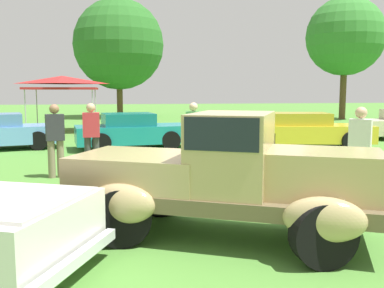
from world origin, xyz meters
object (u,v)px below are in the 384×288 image
(feature_pickup_truck, at_px, (226,175))
(spectator_between_cars, at_px, (55,138))
(show_car_teal, at_px, (132,131))
(spectator_far_side, at_px, (92,135))
(canopy_tent_left_field, at_px, (62,82))
(spectator_by_row, at_px, (193,132))
(spectator_near_truck, at_px, (360,148))
(show_car_yellow, at_px, (303,130))

(feature_pickup_truck, height_order, spectator_between_cars, feature_pickup_truck)
(show_car_teal, distance_m, spectator_far_side, 4.38)
(feature_pickup_truck, height_order, canopy_tent_left_field, canopy_tent_left_field)
(spectator_by_row, xyz_separation_m, canopy_tent_left_field, (-4.50, 10.93, 1.51))
(show_car_teal, distance_m, canopy_tent_left_field, 7.77)
(spectator_near_truck, bearing_deg, show_car_teal, 117.79)
(spectator_between_cars, height_order, canopy_tent_left_field, canopy_tent_left_field)
(spectator_far_side, bearing_deg, feature_pickup_truck, -68.86)
(show_car_yellow, bearing_deg, spectator_near_truck, -105.93)
(spectator_by_row, relative_size, canopy_tent_left_field, 0.51)
(spectator_between_cars, bearing_deg, spectator_by_row, 13.49)
(show_car_yellow, relative_size, spectator_far_side, 2.85)
(spectator_near_truck, bearing_deg, feature_pickup_truck, -148.40)
(spectator_far_side, bearing_deg, spectator_near_truck, -33.30)
(show_car_yellow, height_order, canopy_tent_left_field, canopy_tent_left_field)
(spectator_near_truck, bearing_deg, show_car_yellow, 74.07)
(spectator_near_truck, distance_m, canopy_tent_left_field, 16.20)
(feature_pickup_truck, bearing_deg, spectator_by_row, 84.41)
(feature_pickup_truck, distance_m, show_car_yellow, 10.12)
(canopy_tent_left_field, bearing_deg, spectator_by_row, -67.63)
(show_car_yellow, relative_size, canopy_tent_left_field, 1.47)
(show_car_yellow, height_order, spectator_far_side, spectator_far_side)
(spectator_between_cars, relative_size, canopy_tent_left_field, 0.51)
(feature_pickup_truck, xyz_separation_m, show_car_yellow, (5.06, 8.76, -0.26))
(show_car_teal, xyz_separation_m, show_car_yellow, (5.96, -0.74, 0.00))
(feature_pickup_truck, height_order, show_car_yellow, feature_pickup_truck)
(show_car_teal, bearing_deg, spectator_far_side, -105.20)
(spectator_between_cars, height_order, spectator_far_side, same)
(spectator_by_row, bearing_deg, spectator_near_truck, -54.24)
(show_car_teal, distance_m, show_car_yellow, 6.01)
(show_car_yellow, bearing_deg, feature_pickup_truck, -120.00)
(feature_pickup_truck, relative_size, spectator_far_side, 2.58)
(show_car_yellow, bearing_deg, spectator_between_cars, -152.54)
(show_car_yellow, distance_m, canopy_tent_left_field, 11.96)
(show_car_yellow, distance_m, spectator_far_side, 7.91)
(show_car_teal, bearing_deg, show_car_yellow, -7.07)
(show_car_teal, distance_m, spectator_near_truck, 8.59)
(spectator_near_truck, bearing_deg, spectator_by_row, 125.76)
(show_car_yellow, bearing_deg, spectator_by_row, -143.97)
(spectator_between_cars, xyz_separation_m, spectator_far_side, (0.78, 0.62, 0.00))
(show_car_yellow, distance_m, spectator_by_row, 5.60)
(spectator_between_cars, distance_m, spectator_far_side, 0.99)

